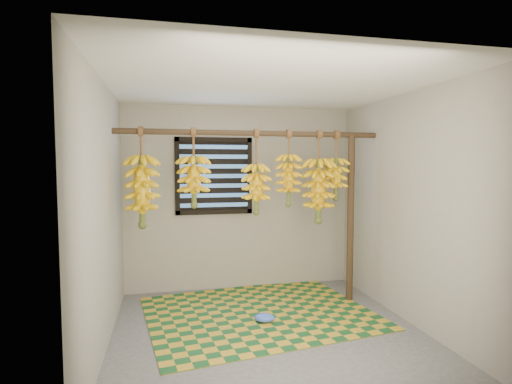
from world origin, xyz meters
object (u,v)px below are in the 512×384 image
object	(u,v)px
support_post	(350,219)
banana_bunch_f	(336,179)
plastic_bag	(264,318)
banana_bunch_b	(194,181)
banana_bunch_a	(142,191)
banana_bunch_d	(288,180)
banana_bunch_c	(256,189)
woven_mat	(259,313)
banana_bunch_e	(318,191)

from	to	relation	value
support_post	banana_bunch_f	distance (m)	0.52
plastic_bag	banana_bunch_b	world-z (taller)	banana_bunch_b
banana_bunch_a	banana_bunch_d	distance (m)	1.63
banana_bunch_b	banana_bunch_c	size ratio (longest dim) A/B	0.90
woven_mat	plastic_bag	xyz separation A→B (m)	(-0.01, -0.28, 0.05)
banana_bunch_e	banana_bunch_b	bearing A→B (deg)	180.00
plastic_bag	banana_bunch_d	distance (m)	1.55
banana_bunch_c	banana_bunch_e	bearing A→B (deg)	0.00
banana_bunch_c	banana_bunch_a	bearing A→B (deg)	180.00
banana_bunch_f	plastic_bag	bearing A→B (deg)	-155.07
banana_bunch_b	banana_bunch_f	xyz separation A→B (m)	(1.67, 0.00, 0.01)
woven_mat	banana_bunch_d	bearing A→B (deg)	24.56
banana_bunch_c	banana_bunch_b	bearing A→B (deg)	180.00
woven_mat	banana_bunch_b	bearing A→B (deg)	165.52
plastic_bag	banana_bunch_a	size ratio (longest dim) A/B	0.20
plastic_bag	banana_bunch_b	xyz separation A→B (m)	(-0.68, 0.46, 1.41)
woven_mat	banana_bunch_d	distance (m)	1.53
woven_mat	banana_bunch_f	world-z (taller)	banana_bunch_f
support_post	banana_bunch_a	xyz separation A→B (m)	(-2.41, 0.00, 0.37)
plastic_bag	banana_bunch_a	xyz separation A→B (m)	(-1.23, 0.46, 1.31)
support_post	plastic_bag	world-z (taller)	support_post
woven_mat	banana_bunch_f	size ratio (longest dim) A/B	2.91
woven_mat	banana_bunch_b	size ratio (longest dim) A/B	2.77
banana_bunch_d	banana_bunch_f	size ratio (longest dim) A/B	1.07
banana_bunch_c	plastic_bag	bearing A→B (deg)	-91.92
woven_mat	banana_bunch_c	bearing A→B (deg)	87.12
banana_bunch_b	banana_bunch_c	distance (m)	0.71
support_post	banana_bunch_b	xyz separation A→B (m)	(-1.86, 0.00, 0.47)
banana_bunch_e	banana_bunch_f	distance (m)	0.26
banana_bunch_e	plastic_bag	bearing A→B (deg)	-149.15
woven_mat	banana_bunch_d	world-z (taller)	banana_bunch_d
plastic_bag	banana_bunch_b	distance (m)	1.64
woven_mat	banana_bunch_a	world-z (taller)	banana_bunch_a
support_post	plastic_bag	bearing A→B (deg)	-158.80
banana_bunch_c	banana_bunch_f	world-z (taller)	same
support_post	woven_mat	world-z (taller)	support_post
woven_mat	plastic_bag	world-z (taller)	plastic_bag
banana_bunch_e	banana_bunch_f	size ratio (longest dim) A/B	1.32
banana_bunch_d	banana_bunch_f	distance (m)	0.59
support_post	banana_bunch_a	size ratio (longest dim) A/B	1.88
woven_mat	banana_bunch_c	xyz separation A→B (m)	(0.01, 0.18, 1.37)
banana_bunch_c	banana_bunch_d	world-z (taller)	same
banana_bunch_b	banana_bunch_e	world-z (taller)	same
banana_bunch_e	banana_bunch_c	bearing A→B (deg)	-180.00
banana_bunch_b	banana_bunch_c	xyz separation A→B (m)	(0.70, -0.00, -0.09)
banana_bunch_a	banana_bunch_e	world-z (taller)	same
banana_bunch_d	plastic_bag	bearing A→B (deg)	-130.94
banana_bunch_d	banana_bunch_e	distance (m)	0.39
banana_bunch_c	banana_bunch_d	bearing A→B (deg)	0.00
woven_mat	banana_bunch_b	xyz separation A→B (m)	(-0.69, 0.18, 1.46)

